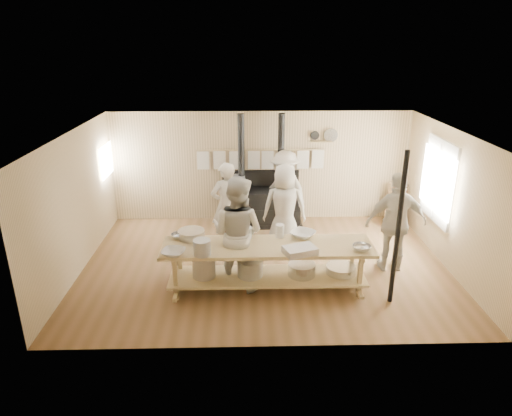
# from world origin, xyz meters

# --- Properties ---
(ground) EXTENTS (7.00, 7.00, 0.00)m
(ground) POSITION_xyz_m (0.00, 0.00, 0.00)
(ground) COLOR brown
(ground) RESTS_ON ground
(room_shell) EXTENTS (7.00, 7.00, 7.00)m
(room_shell) POSITION_xyz_m (0.00, 0.00, 1.62)
(room_shell) COLOR tan
(room_shell) RESTS_ON ground
(window_right) EXTENTS (0.09, 1.50, 1.65)m
(window_right) POSITION_xyz_m (3.47, 0.60, 1.50)
(window_right) COLOR beige
(window_right) RESTS_ON ground
(left_opening) EXTENTS (0.00, 0.90, 0.90)m
(left_opening) POSITION_xyz_m (-3.45, 2.00, 1.60)
(left_opening) COLOR white
(left_opening) RESTS_ON ground
(stove) EXTENTS (1.90, 0.75, 2.60)m
(stove) POSITION_xyz_m (-0.01, 2.12, 0.52)
(stove) COLOR black
(stove) RESTS_ON ground
(towel_rail) EXTENTS (3.00, 0.04, 0.47)m
(towel_rail) POSITION_xyz_m (-0.00, 2.40, 1.55)
(towel_rail) COLOR tan
(towel_rail) RESTS_ON ground
(back_wall_shelf) EXTENTS (0.63, 0.14, 0.32)m
(back_wall_shelf) POSITION_xyz_m (1.46, 2.43, 2.00)
(back_wall_shelf) COLOR tan
(back_wall_shelf) RESTS_ON ground
(prep_table) EXTENTS (3.60, 0.90, 0.85)m
(prep_table) POSITION_xyz_m (-0.01, -0.90, 0.52)
(prep_table) COLOR tan
(prep_table) RESTS_ON ground
(support_post) EXTENTS (0.08, 0.08, 2.60)m
(support_post) POSITION_xyz_m (2.05, -1.35, 1.30)
(support_post) COLOR black
(support_post) RESTS_ON ground
(cook_far_left) EXTENTS (0.79, 0.67, 1.82)m
(cook_far_left) POSITION_xyz_m (-0.77, 0.92, 0.91)
(cook_far_left) COLOR beige
(cook_far_left) RESTS_ON ground
(cook_left) EXTENTS (1.23, 1.14, 2.01)m
(cook_left) POSITION_xyz_m (-0.52, -0.69, 1.01)
(cook_left) COLOR beige
(cook_left) RESTS_ON ground
(cook_center) EXTENTS (0.93, 0.64, 1.82)m
(cook_center) POSITION_xyz_m (0.43, 0.75, 0.91)
(cook_center) COLOR beige
(cook_center) RESTS_ON ground
(cook_right) EXTENTS (1.13, 0.47, 1.92)m
(cook_right) POSITION_xyz_m (2.41, -0.22, 0.96)
(cook_right) COLOR beige
(cook_right) RESTS_ON ground
(cook_by_window) EXTENTS (1.31, 1.30, 1.81)m
(cook_by_window) POSITION_xyz_m (0.54, 1.95, 0.90)
(cook_by_window) COLOR beige
(cook_by_window) RESTS_ON ground
(chair) EXTENTS (0.59, 0.59, 0.96)m
(chair) POSITION_xyz_m (3.16, 1.97, 0.28)
(chair) COLOR #4F3A1F
(chair) RESTS_ON ground
(bowl_white_a) EXTENTS (0.44, 0.44, 0.09)m
(bowl_white_a) POSITION_xyz_m (-1.55, -1.23, 0.90)
(bowl_white_a) COLOR white
(bowl_white_a) RESTS_ON prep_table
(bowl_steel_a) EXTENTS (0.38, 0.38, 0.09)m
(bowl_steel_a) POSITION_xyz_m (-1.55, -0.57, 0.89)
(bowl_steel_a) COLOR silver
(bowl_steel_a) RESTS_ON prep_table
(bowl_white_b) EXTENTS (0.59, 0.59, 0.10)m
(bowl_white_b) POSITION_xyz_m (0.64, -0.57, 0.90)
(bowl_white_b) COLOR white
(bowl_white_b) RESTS_ON prep_table
(bowl_steel_b) EXTENTS (0.37, 0.37, 0.10)m
(bowl_steel_b) POSITION_xyz_m (1.55, -1.15, 0.90)
(bowl_steel_b) COLOR silver
(bowl_steel_b) RESTS_ON prep_table
(roasting_pan) EXTENTS (0.60, 0.50, 0.11)m
(roasting_pan) POSITION_xyz_m (0.51, -1.23, 0.91)
(roasting_pan) COLOR #B2B2B7
(roasting_pan) RESTS_ON prep_table
(mixing_bowl_large) EXTENTS (0.62, 0.62, 0.15)m
(mixing_bowl_large) POSITION_xyz_m (-1.33, -0.57, 0.92)
(mixing_bowl_large) COLOR silver
(mixing_bowl_large) RESTS_ON prep_table
(bucket_galv) EXTENTS (0.29, 0.29, 0.26)m
(bucket_galv) POSITION_xyz_m (-1.08, -1.23, 0.98)
(bucket_galv) COLOR gray
(bucket_galv) RESTS_ON prep_table
(deep_bowl_enamel) EXTENTS (0.37, 0.37, 0.19)m
(deep_bowl_enamel) POSITION_xyz_m (-0.42, -0.57, 0.95)
(deep_bowl_enamel) COLOR white
(deep_bowl_enamel) RESTS_ON prep_table
(pitcher) EXTENTS (0.19, 0.19, 0.24)m
(pitcher) POSITION_xyz_m (0.23, -0.57, 0.97)
(pitcher) COLOR white
(pitcher) RESTS_ON prep_table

